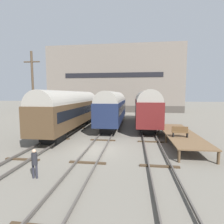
# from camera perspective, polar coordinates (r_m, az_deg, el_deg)

# --- Properties ---
(ground_plane) EXTENTS (200.00, 200.00, 0.00)m
(ground_plane) POSITION_cam_1_polar(r_m,az_deg,el_deg) (15.50, -5.02, -12.16)
(ground_plane) COLOR #6B665B
(track_left) EXTENTS (2.60, 60.00, 0.26)m
(track_left) POSITION_cam_1_polar(r_m,az_deg,el_deg) (17.14, -21.45, -10.29)
(track_left) COLOR #4C4742
(track_left) RESTS_ON ground
(track_middle) EXTENTS (2.60, 60.00, 0.26)m
(track_middle) POSITION_cam_1_polar(r_m,az_deg,el_deg) (15.46, -5.02, -11.66)
(track_middle) COLOR #4C4742
(track_middle) RESTS_ON ground
(track_right) EXTENTS (2.60, 60.00, 0.26)m
(track_right) POSITION_cam_1_polar(r_m,az_deg,el_deg) (15.23, 13.65, -12.08)
(track_right) COLOR #4C4742
(track_right) RESTS_ON ground
(train_car_brown) EXTENTS (3.05, 16.86, 5.18)m
(train_car_brown) POSITION_cam_1_polar(r_m,az_deg,el_deg) (23.35, -12.95, 1.17)
(train_car_brown) COLOR black
(train_car_brown) RESTS_ON ground
(train_car_navy) EXTENTS (3.02, 15.10, 5.17)m
(train_car_navy) POSITION_cam_1_polar(r_m,az_deg,el_deg) (26.32, 0.30, 1.82)
(train_car_navy) COLOR black
(train_car_navy) RESTS_ON ground
(train_car_maroon) EXTENTS (3.02, 16.64, 5.32)m
(train_car_maroon) POSITION_cam_1_polar(r_m,az_deg,el_deg) (27.08, 10.85, 2.04)
(train_car_maroon) COLOR black
(train_car_maroon) RESTS_ON ground
(station_platform) EXTENTS (2.90, 10.36, 1.00)m
(station_platform) POSITION_cam_1_polar(r_m,az_deg,el_deg) (18.40, 21.30, -6.69)
(station_platform) COLOR brown
(station_platform) RESTS_ON ground
(bench) EXTENTS (1.40, 0.40, 0.91)m
(bench) POSITION_cam_1_polar(r_m,az_deg,el_deg) (16.71, 21.34, -5.94)
(bench) COLOR brown
(bench) RESTS_ON station_platform
(person_worker) EXTENTS (0.32, 0.32, 1.71)m
(person_worker) POSITION_cam_1_polar(r_m,az_deg,el_deg) (11.15, -23.98, -14.37)
(person_worker) COLOR #282833
(person_worker) RESTS_ON ground
(utility_pole) EXTENTS (1.80, 0.24, 9.39)m
(utility_pole) POSITION_cam_1_polar(r_m,az_deg,el_deg) (21.20, -24.35, 5.54)
(utility_pole) COLOR #473828
(utility_pole) RESTS_ON ground
(warehouse_building) EXTENTS (36.48, 12.18, 17.61)m
(warehouse_building) POSITION_cam_1_polar(r_m,az_deg,el_deg) (52.10, 1.07, 10.31)
(warehouse_building) COLOR #46403A
(warehouse_building) RESTS_ON ground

